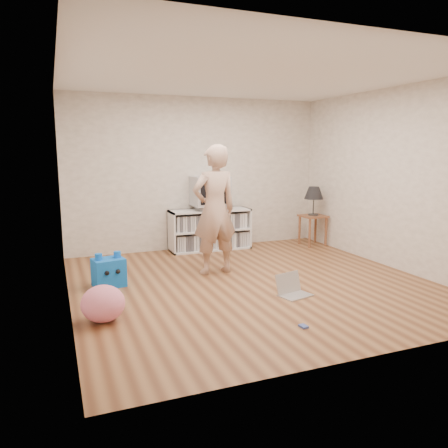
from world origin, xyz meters
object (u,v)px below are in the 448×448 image
object	(u,v)px
table_lamp	(314,194)
plush_pink	(103,304)
plush_blue	(109,272)
media_unit	(210,229)
dvd_deck	(210,207)
laptop	(292,289)
side_table	(313,223)
person	(215,210)
crt_tv	(210,191)

from	to	relation	value
table_lamp	plush_pink	size ratio (longest dim) A/B	1.17
plush_blue	media_unit	bearing A→B (deg)	28.15
dvd_deck	laptop	bearing A→B (deg)	-87.92
side_table	plush_blue	xyz separation A→B (m)	(-3.74, -1.12, -0.23)
person	table_lamp	bearing A→B (deg)	-161.72
side_table	plush_blue	size ratio (longest dim) A/B	1.26
media_unit	table_lamp	world-z (taller)	table_lamp
media_unit	laptop	xyz separation A→B (m)	(0.10, -2.65, -0.28)
media_unit	dvd_deck	size ratio (longest dim) A/B	3.11
crt_tv	laptop	world-z (taller)	crt_tv
plush_blue	person	bearing A→B (deg)	-7.33
side_table	table_lamp	xyz separation A→B (m)	(0.00, 0.00, 0.53)
laptop	plush_pink	bearing A→B (deg)	166.22
table_lamp	plush_blue	xyz separation A→B (m)	(-3.74, -1.12, -0.76)
crt_tv	plush_blue	distance (m)	2.55
side_table	plush_pink	bearing A→B (deg)	-149.93
side_table	laptop	distance (m)	2.89
table_lamp	laptop	world-z (taller)	table_lamp
table_lamp	plush_pink	distance (m)	4.61
table_lamp	plush_blue	distance (m)	3.98
dvd_deck	side_table	xyz separation A→B (m)	(1.84, -0.37, -0.32)
media_unit	person	distance (m)	1.59
media_unit	laptop	size ratio (longest dim) A/B	3.25
table_lamp	laptop	distance (m)	2.99
crt_tv	plush_pink	world-z (taller)	crt_tv
media_unit	side_table	bearing A→B (deg)	-11.81
side_table	laptop	size ratio (longest dim) A/B	1.27
person	laptop	world-z (taller)	person
media_unit	side_table	size ratio (longest dim) A/B	2.55
crt_tv	table_lamp	world-z (taller)	crt_tv
dvd_deck	crt_tv	xyz separation A→B (m)	(0.00, -0.00, 0.29)
dvd_deck	side_table	size ratio (longest dim) A/B	0.82
crt_tv	plush_pink	xyz separation A→B (m)	(-2.10, -2.65, -0.83)
media_unit	plush_pink	xyz separation A→B (m)	(-2.10, -2.67, -0.16)
media_unit	plush_pink	size ratio (longest dim) A/B	3.18
crt_tv	person	distance (m)	1.48
crt_tv	side_table	distance (m)	1.97
laptop	plush_blue	bearing A→B (deg)	135.92
side_table	plush_blue	world-z (taller)	side_table
dvd_deck	crt_tv	distance (m)	0.29
crt_tv	person	xyz separation A→B (m)	(-0.43, -1.41, -0.13)
table_lamp	laptop	size ratio (longest dim) A/B	1.19
side_table	plush_pink	size ratio (longest dim) A/B	1.25
laptop	plush_pink	distance (m)	2.20
crt_tv	plush_pink	distance (m)	3.48
plush_pink	table_lamp	bearing A→B (deg)	30.07
dvd_deck	person	world-z (taller)	person
dvd_deck	crt_tv	world-z (taller)	crt_tv
plush_pink	person	bearing A→B (deg)	36.67
person	crt_tv	bearing A→B (deg)	-113.46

